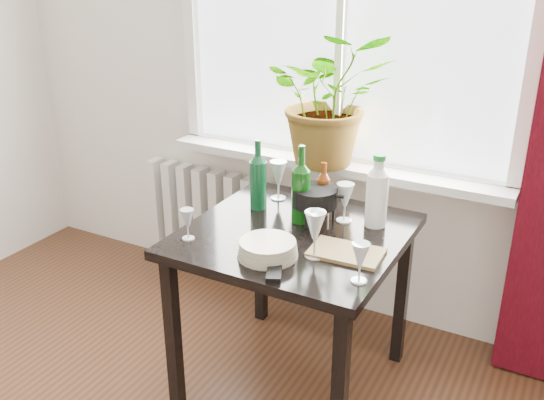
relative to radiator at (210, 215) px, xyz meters
The scene contains 17 objects.
windowsill 0.87m from the radiator, ahead, with size 1.72×0.20×0.04m.
radiator is the anchor object (origin of this frame).
table 1.09m from the radiator, 36.54° to the right, with size 0.85×0.85×0.74m.
potted_plant 1.09m from the radiator, ahead, with size 0.56×0.49×0.62m, color #457C21.
wine_bottle_left 0.94m from the radiator, 39.25° to the right, with size 0.07×0.07×0.31m, color #0C4020, non-canonical shape.
wine_bottle_right 1.12m from the radiator, 32.76° to the right, with size 0.08×0.08×0.33m, color #0B3D0C, non-canonical shape.
bottle_amber 1.09m from the radiator, 25.68° to the right, with size 0.06×0.06×0.24m, color maroon, non-canonical shape.
cleaning_bottle 1.30m from the radiator, 20.69° to the right, with size 0.09×0.09×0.31m, color white, non-canonical shape.
wineglass_front_right 1.36m from the radiator, 38.08° to the right, with size 0.08×0.08×0.19m, color silver, non-canonical shape.
wineglass_far_right 1.57m from the radiator, 35.89° to the right, with size 0.06×0.06×0.15m, color white, non-canonical shape.
wineglass_back_center 1.17m from the radiator, 24.29° to the right, with size 0.07×0.07×0.17m, color silver, non-canonical shape.
wineglass_back_left 0.86m from the radiator, 29.62° to the right, with size 0.08×0.08×0.18m, color silver, non-canonical shape.
wineglass_front_left 1.11m from the radiator, 60.07° to the right, with size 0.05×0.05×0.13m, color #B6C0C4, non-canonical shape.
plate_stack 1.28m from the radiator, 45.45° to the right, with size 0.23×0.23×0.06m, color #BEB89D.
fondue_pot 1.10m from the radiator, 29.78° to the right, with size 0.22×0.19×0.15m, color black, non-canonical shape.
tv_remote 1.38m from the radiator, 45.71° to the right, with size 0.05×0.18×0.02m, color black.
cutting_board 1.37m from the radiator, 32.93° to the right, with size 0.27×0.17×0.01m, color olive.
Camera 1 is at (1.07, -0.43, 1.80)m, focal length 40.00 mm.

